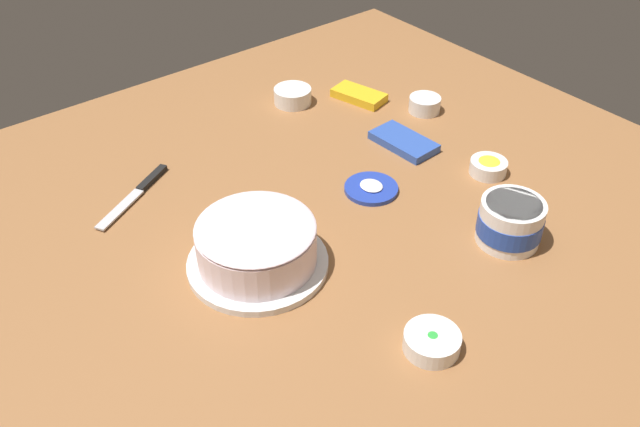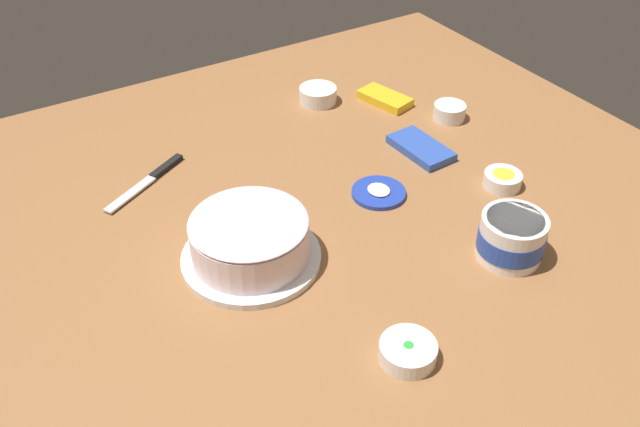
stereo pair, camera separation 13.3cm
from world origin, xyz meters
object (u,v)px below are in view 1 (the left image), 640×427
(frosted_cake, at_px, (257,246))
(sprinkle_bowl_yellow, at_px, (488,166))
(candy_box_lower, at_px, (404,142))
(candy_box_upper, at_px, (359,95))
(spreading_knife, at_px, (139,190))
(sprinkle_bowl_green, at_px, (432,341))
(frosting_tub, at_px, (510,221))
(frosting_tub_lid, at_px, (371,188))
(sprinkle_bowl_rainbow, at_px, (425,104))
(sprinkle_bowl_pink, at_px, (293,95))

(frosted_cake, height_order, sprinkle_bowl_yellow, frosted_cake)
(sprinkle_bowl_yellow, height_order, candy_box_lower, sprinkle_bowl_yellow)
(candy_box_lower, relative_size, candy_box_upper, 1.13)
(spreading_knife, xyz_separation_m, sprinkle_bowl_yellow, (-0.42, -0.63, 0.01))
(spreading_knife, bearing_deg, sprinkle_bowl_green, -165.89)
(spreading_knife, bearing_deg, frosting_tub, -140.46)
(frosting_tub_lid, distance_m, candy_box_lower, 0.20)
(sprinkle_bowl_yellow, bearing_deg, spreading_knife, 56.77)
(frosting_tub_lid, bearing_deg, frosting_tub, -161.34)
(frosted_cake, height_order, sprinkle_bowl_green, frosted_cake)
(sprinkle_bowl_yellow, relative_size, sprinkle_bowl_rainbow, 1.03)
(frosted_cake, height_order, frosting_tub, frosted_cake)
(frosting_tub_lid, xyz_separation_m, sprinkle_bowl_pink, (0.41, -0.10, 0.02))
(frosting_tub_lid, bearing_deg, sprinkle_bowl_pink, -13.65)
(sprinkle_bowl_rainbow, bearing_deg, frosted_cake, 107.93)
(frosted_cake, bearing_deg, sprinkle_bowl_yellow, -96.86)
(frosting_tub_lid, height_order, sprinkle_bowl_rainbow, sprinkle_bowl_rainbow)
(frosting_tub_lid, distance_m, sprinkle_bowl_rainbow, 0.37)
(frosting_tub, height_order, candy_box_upper, frosting_tub)
(sprinkle_bowl_green, relative_size, sprinkle_bowl_rainbow, 1.19)
(frosted_cake, xyz_separation_m, candy_box_upper, (0.36, -0.57, -0.04))
(frosting_tub, xyz_separation_m, sprinkle_bowl_rainbow, (0.45, -0.24, -0.03))
(frosting_tub_lid, relative_size, sprinkle_bowl_yellow, 1.42)
(frosting_tub_lid, height_order, sprinkle_bowl_green, sprinkle_bowl_green)
(candy_box_upper, bearing_deg, frosting_tub_lid, 127.66)
(frosting_tub_lid, distance_m, sprinkle_bowl_pink, 0.42)
(candy_box_lower, bearing_deg, sprinkle_bowl_pink, 11.05)
(frosting_tub, height_order, sprinkle_bowl_pink, frosting_tub)
(frosted_cake, height_order, frosting_tub_lid, frosted_cake)
(frosting_tub_lid, relative_size, candy_box_lower, 0.74)
(spreading_knife, height_order, sprinkle_bowl_rainbow, sprinkle_bowl_rainbow)
(sprinkle_bowl_rainbow, xyz_separation_m, candy_box_upper, (0.15, 0.09, -0.01))
(candy_box_upper, bearing_deg, frosting_tub, 151.45)
(candy_box_lower, bearing_deg, sprinkle_bowl_yellow, -164.70)
(spreading_knife, xyz_separation_m, sprinkle_bowl_green, (-0.69, -0.17, 0.01))
(spreading_knife, xyz_separation_m, candy_box_upper, (0.02, -0.63, 0.00))
(sprinkle_bowl_pink, distance_m, sprinkle_bowl_yellow, 0.54)
(frosting_tub, height_order, sprinkle_bowl_rainbow, frosting_tub)
(frosting_tub, relative_size, candy_box_lower, 0.81)
(spreading_knife, distance_m, sprinkle_bowl_green, 0.71)
(frosting_tub, height_order, spreading_knife, frosting_tub)
(frosting_tub, relative_size, sprinkle_bowl_yellow, 1.54)
(sprinkle_bowl_pink, bearing_deg, candy_box_upper, -122.17)
(frosted_cake, bearing_deg, spreading_knife, 10.72)
(sprinkle_bowl_yellow, distance_m, candy_box_upper, 0.43)
(frosted_cake, height_order, spreading_knife, frosted_cake)
(sprinkle_bowl_pink, height_order, candy_box_upper, sprinkle_bowl_pink)
(sprinkle_bowl_green, relative_size, candy_box_upper, 0.69)
(frosted_cake, relative_size, sprinkle_bowl_rainbow, 3.33)
(spreading_knife, relative_size, candy_box_lower, 1.40)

